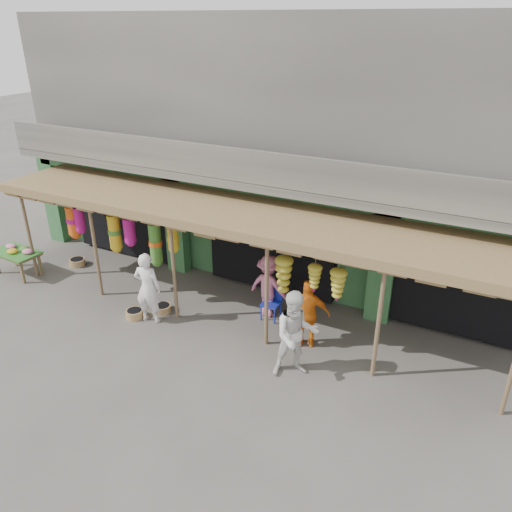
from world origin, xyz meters
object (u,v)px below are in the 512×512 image
at_px(person_front, 148,288).
at_px(person_vendor, 308,314).
at_px(blue_chair, 273,299).
at_px(person_right, 296,334).
at_px(person_shopper, 269,286).
at_px(flower_table, 17,253).

bearing_deg(person_front, person_vendor, -179.83).
xyz_separation_m(blue_chair, person_right, (1.37, -1.78, 0.47)).
xyz_separation_m(blue_chair, person_shopper, (-0.13, 0.05, 0.32)).
bearing_deg(person_vendor, flower_table, -18.40).
height_order(person_right, person_vendor, person_right).
distance_m(flower_table, blue_chair, 7.72).
relative_size(person_right, person_vendor, 1.16).
bearing_deg(person_front, flower_table, -14.50).
distance_m(flower_table, person_right, 9.00).
height_order(blue_chair, person_right, person_right).
bearing_deg(flower_table, person_vendor, 7.73).
relative_size(person_right, person_shopper, 1.18).
relative_size(blue_chair, person_front, 0.49).
bearing_deg(blue_chair, person_shopper, 156.71).
height_order(person_front, person_vendor, person_front).
distance_m(flower_table, person_vendor, 8.86).
height_order(blue_chair, person_vendor, person_vendor).
xyz_separation_m(person_front, person_right, (4.00, -0.25, 0.05)).
height_order(person_right, person_shopper, person_right).
relative_size(flower_table, person_vendor, 0.88).
distance_m(flower_table, person_front, 5.00).
bearing_deg(flower_table, blue_chair, 13.77).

